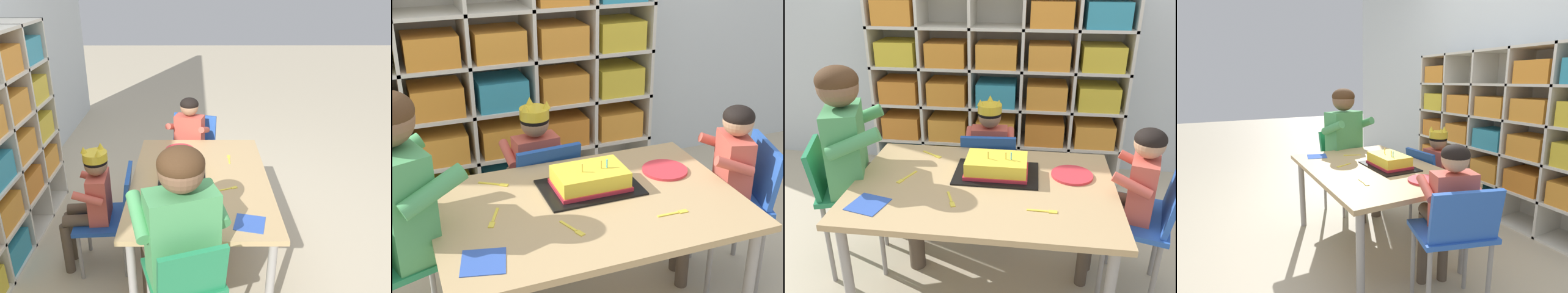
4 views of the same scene
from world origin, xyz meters
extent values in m
plane|color=beige|center=(0.00, 0.00, 0.00)|extent=(16.00, 16.00, 0.00)
cube|color=silver|center=(-0.06, 1.42, 0.70)|extent=(1.81, 0.01, 1.41)
cube|color=silver|center=(-0.95, 1.26, 0.70)|extent=(0.02, 0.33, 1.41)
cube|color=silver|center=(-0.59, 1.26, 0.70)|extent=(0.02, 0.33, 1.41)
cube|color=silver|center=(-0.24, 1.26, 0.70)|extent=(0.02, 0.33, 1.41)
cube|color=silver|center=(0.12, 1.26, 0.70)|extent=(0.02, 0.33, 1.41)
cube|color=silver|center=(0.48, 1.26, 0.70)|extent=(0.02, 0.33, 1.41)
cube|color=silver|center=(0.84, 1.26, 0.70)|extent=(0.02, 0.33, 1.41)
cube|color=silver|center=(-0.06, 1.26, 0.01)|extent=(1.81, 0.33, 0.02)
cube|color=silver|center=(-0.06, 1.26, 0.29)|extent=(1.81, 0.33, 0.02)
cube|color=silver|center=(-0.06, 1.26, 0.56)|extent=(1.81, 0.33, 0.02)
cube|color=silver|center=(-0.06, 1.26, 0.84)|extent=(1.81, 0.33, 0.02)
cube|color=silver|center=(-0.06, 1.26, 1.12)|extent=(1.81, 0.33, 0.02)
cube|color=teal|center=(-0.77, 1.24, 0.10)|extent=(0.28, 0.26, 0.17)
cube|color=yellow|center=(-0.41, 1.24, 0.10)|extent=(0.28, 0.26, 0.17)
cube|color=teal|center=(-0.06, 1.24, 0.10)|extent=(0.28, 0.26, 0.17)
cube|color=orange|center=(-0.77, 1.24, 0.38)|extent=(0.28, 0.26, 0.17)
cube|color=orange|center=(-0.41, 1.24, 0.38)|extent=(0.28, 0.26, 0.17)
cube|color=orange|center=(-0.06, 1.24, 0.38)|extent=(0.28, 0.26, 0.17)
cube|color=orange|center=(0.30, 1.24, 0.38)|extent=(0.28, 0.26, 0.17)
cube|color=orange|center=(0.66, 1.24, 0.38)|extent=(0.28, 0.26, 0.17)
cube|color=orange|center=(-0.77, 1.24, 0.66)|extent=(0.28, 0.26, 0.17)
cube|color=orange|center=(-0.41, 1.24, 0.66)|extent=(0.28, 0.26, 0.17)
cube|color=teal|center=(-0.06, 1.24, 0.66)|extent=(0.28, 0.26, 0.17)
cube|color=orange|center=(0.30, 1.24, 0.66)|extent=(0.28, 0.26, 0.17)
cube|color=yellow|center=(0.66, 1.24, 0.66)|extent=(0.28, 0.26, 0.17)
cube|color=yellow|center=(-0.77, 1.24, 0.94)|extent=(0.28, 0.26, 0.17)
cube|color=orange|center=(-0.41, 1.24, 0.94)|extent=(0.28, 0.26, 0.17)
cube|color=orange|center=(-0.06, 1.24, 0.94)|extent=(0.28, 0.26, 0.17)
cube|color=orange|center=(0.30, 1.24, 0.94)|extent=(0.28, 0.26, 0.17)
cube|color=yellow|center=(0.66, 1.24, 0.94)|extent=(0.28, 0.26, 0.17)
cube|color=orange|center=(-0.77, 1.24, 1.21)|extent=(0.28, 0.26, 0.17)
cube|color=orange|center=(0.30, 1.24, 1.21)|extent=(0.28, 0.26, 0.17)
cube|color=teal|center=(0.66, 1.24, 1.21)|extent=(0.28, 0.26, 0.17)
cube|color=tan|center=(0.00, 0.00, 0.57)|extent=(1.19, 0.80, 0.03)
cylinder|color=#9E9993|center=(-0.53, -0.34, 0.28)|extent=(0.04, 0.04, 0.55)
cylinder|color=#9E9993|center=(-0.53, 0.34, 0.28)|extent=(0.04, 0.04, 0.55)
cylinder|color=#9E9993|center=(0.53, 0.34, 0.28)|extent=(0.04, 0.04, 0.55)
cube|color=#1E4CA8|center=(-0.04, 0.59, 0.33)|extent=(0.35, 0.34, 0.03)
cube|color=#1E4CA8|center=(-0.03, 0.44, 0.49)|extent=(0.31, 0.09, 0.30)
cylinder|color=gray|center=(0.09, 0.73, 0.16)|extent=(0.02, 0.02, 0.32)
cylinder|color=gray|center=(-0.18, 0.71, 0.16)|extent=(0.02, 0.02, 0.32)
cylinder|color=gray|center=(0.11, 0.47, 0.16)|extent=(0.02, 0.02, 0.32)
cylinder|color=gray|center=(-0.16, 0.45, 0.16)|extent=(0.02, 0.02, 0.32)
cube|color=#D15647|center=(-0.04, 0.60, 0.48)|extent=(0.22, 0.13, 0.29)
sphere|color=#997051|center=(-0.04, 0.60, 0.70)|extent=(0.13, 0.13, 0.13)
ellipsoid|color=black|center=(-0.04, 0.60, 0.72)|extent=(0.14, 0.14, 0.10)
cylinder|color=yellow|center=(-0.04, 0.60, 0.75)|extent=(0.14, 0.14, 0.05)
cone|color=yellow|center=(-0.04, 0.66, 0.79)|extent=(0.04, 0.04, 0.04)
cone|color=yellow|center=(0.02, 0.57, 0.79)|extent=(0.04, 0.04, 0.04)
cone|color=yellow|center=(-0.09, 0.57, 0.79)|extent=(0.04, 0.04, 0.04)
cylinder|color=brown|center=(0.02, 0.71, 0.37)|extent=(0.08, 0.21, 0.07)
cylinder|color=brown|center=(-0.11, 0.70, 0.37)|extent=(0.08, 0.21, 0.07)
cylinder|color=brown|center=(0.01, 0.81, 0.17)|extent=(0.06, 0.06, 0.34)
cylinder|color=brown|center=(-0.11, 0.80, 0.17)|extent=(0.06, 0.06, 0.34)
cylinder|color=#D15647|center=(0.08, 0.65, 0.55)|extent=(0.06, 0.18, 0.10)
cylinder|color=#D15647|center=(-0.16, 0.63, 0.55)|extent=(0.06, 0.18, 0.10)
cube|color=#238451|center=(-0.68, 0.09, 0.46)|extent=(0.40, 0.40, 0.03)
cube|color=#238451|center=(-0.82, 0.04, 0.60)|extent=(0.15, 0.29, 0.24)
cylinder|color=gray|center=(-0.52, 0.01, 0.23)|extent=(0.02, 0.02, 0.45)
cylinder|color=gray|center=(-0.60, 0.25, 0.23)|extent=(0.02, 0.02, 0.45)
cylinder|color=gray|center=(-0.76, -0.07, 0.23)|extent=(0.02, 0.02, 0.45)
cylinder|color=gray|center=(-0.84, 0.17, 0.23)|extent=(0.02, 0.02, 0.45)
cube|color=#4C9E5B|center=(-0.68, 0.09, 0.68)|extent=(0.25, 0.34, 0.42)
sphere|color=brown|center=(-0.68, 0.09, 0.99)|extent=(0.19, 0.19, 0.19)
ellipsoid|color=#472D19|center=(-0.68, 0.09, 1.02)|extent=(0.19, 0.19, 0.14)
cylinder|color=brown|center=(-0.51, 0.05, 0.50)|extent=(0.32, 0.19, 0.10)
cylinder|color=brown|center=(-0.57, 0.22, 0.50)|extent=(0.32, 0.19, 0.10)
cylinder|color=brown|center=(-0.37, 0.10, 0.24)|extent=(0.08, 0.08, 0.47)
cylinder|color=brown|center=(-0.42, 0.27, 0.24)|extent=(0.08, 0.08, 0.47)
cylinder|color=#4C9E5B|center=(-0.57, -0.05, 0.77)|extent=(0.26, 0.14, 0.14)
cylinder|color=#4C9E5B|center=(-0.68, 0.27, 0.77)|extent=(0.26, 0.14, 0.14)
cube|color=blue|center=(0.71, 0.07, 0.42)|extent=(0.38, 0.43, 0.03)
cube|color=blue|center=(0.84, 0.03, 0.56)|extent=(0.15, 0.34, 0.25)
cylinder|color=gray|center=(0.65, 0.25, 0.21)|extent=(0.02, 0.02, 0.41)
cylinder|color=gray|center=(0.56, -0.04, 0.21)|extent=(0.02, 0.02, 0.41)
cylinder|color=gray|center=(0.87, 0.19, 0.21)|extent=(0.02, 0.02, 0.41)
cylinder|color=gray|center=(0.78, -0.11, 0.21)|extent=(0.02, 0.02, 0.41)
cube|color=#D15647|center=(0.71, 0.07, 0.58)|extent=(0.17, 0.23, 0.29)
sphere|color=tan|center=(0.71, 0.07, 0.80)|extent=(0.13, 0.13, 0.13)
ellipsoid|color=black|center=(0.71, 0.07, 0.82)|extent=(0.14, 0.14, 0.10)
cylinder|color=brown|center=(0.63, 0.16, 0.46)|extent=(0.22, 0.13, 0.07)
cylinder|color=brown|center=(0.59, 0.04, 0.46)|extent=(0.22, 0.13, 0.07)
cylinder|color=brown|center=(0.53, 0.19, 0.22)|extent=(0.06, 0.06, 0.43)
cylinder|color=brown|center=(0.49, 0.07, 0.22)|extent=(0.06, 0.06, 0.43)
cylinder|color=#D15647|center=(0.71, 0.20, 0.64)|extent=(0.18, 0.09, 0.10)
cylinder|color=#D15647|center=(0.64, -0.04, 0.64)|extent=(0.18, 0.09, 0.10)
cube|color=black|center=(0.05, 0.11, 0.59)|extent=(0.40, 0.27, 0.01)
cube|color=yellow|center=(0.05, 0.11, 0.63)|extent=(0.29, 0.19, 0.08)
cube|color=red|center=(0.05, 0.11, 0.60)|extent=(0.30, 0.20, 0.02)
cylinder|color=#EFCC4C|center=(0.09, 0.10, 0.69)|extent=(0.01, 0.01, 0.04)
cylinder|color=#4CB2E5|center=(0.12, 0.10, 0.69)|extent=(0.01, 0.01, 0.04)
cylinder|color=#EFCC4C|center=(0.01, 0.10, 0.69)|extent=(0.01, 0.01, 0.04)
cylinder|color=#DB333D|center=(0.41, 0.13, 0.59)|extent=(0.20, 0.20, 0.01)
cube|color=#3356B7|center=(-0.45, -0.23, 0.58)|extent=(0.17, 0.17, 0.00)
cube|color=yellow|center=(0.24, -0.19, 0.58)|extent=(0.09, 0.01, 0.00)
cube|color=yellow|center=(0.31, -0.19, 0.58)|extent=(0.04, 0.02, 0.00)
cube|color=yellow|center=(-0.33, 0.29, 0.58)|extent=(0.08, 0.06, 0.00)
cube|color=yellow|center=(-0.27, 0.26, 0.58)|extent=(0.04, 0.04, 0.00)
cube|color=yellow|center=(-0.13, -0.13, 0.58)|extent=(0.04, 0.09, 0.00)
cube|color=yellow|center=(-0.10, -0.19, 0.58)|extent=(0.03, 0.04, 0.00)
cube|color=yellow|center=(-0.36, 0.04, 0.58)|extent=(0.05, 0.09, 0.00)
cube|color=yellow|center=(-0.38, -0.02, 0.58)|extent=(0.03, 0.04, 0.00)
camera|label=1|loc=(-2.08, 0.03, 1.71)|focal=36.83mm
camera|label=2|loc=(-0.67, -1.72, 1.65)|focal=50.44mm
camera|label=3|loc=(0.20, -1.59, 1.48)|focal=36.87mm
camera|label=4|loc=(1.76, -0.92, 1.15)|focal=28.20mm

